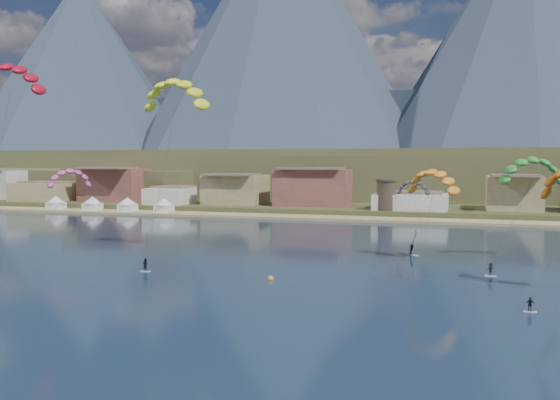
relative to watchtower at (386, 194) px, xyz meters
name	(u,v)px	position (x,y,z in m)	size (l,w,h in m)	color
ground	(180,327)	(-5.00, -114.00, -6.37)	(2400.00, 2400.00, 0.00)	black
beach	(363,219)	(-5.00, -8.00, -6.12)	(2200.00, 12.00, 0.90)	tan
land	(438,176)	(-5.00, 446.00, -6.37)	(2200.00, 900.00, 4.00)	brown
foothills	(458,175)	(17.39, 118.47, 2.71)	(940.00, 210.00, 18.00)	brown
mountain_ridge	(438,63)	(-19.60, 709.65, 143.94)	(2060.00, 480.00, 400.00)	#2D384B
town	(242,185)	(-45.00, 8.00, 1.63)	(400.00, 24.00, 12.00)	silver
watchtower	(386,194)	(0.00, 0.00, 0.00)	(5.82, 5.82, 8.60)	#47382D
beach_tents	(109,200)	(-81.25, -8.00, -2.66)	(43.40, 6.40, 5.00)	white
kitesurfer_red	(9,75)	(-65.42, -66.14, 26.09)	(17.07, 22.34, 37.70)	silver
kitesurfer_yellow	(175,90)	(-25.10, -74.83, 20.71)	(12.48, 18.23, 31.26)	silver
kitesurfer_green	(531,167)	(30.07, -64.92, 8.30)	(12.20, 17.67, 20.07)	silver
distant_kite_pink	(70,175)	(-55.76, -61.16, 6.33)	(8.75, 8.64, 15.93)	#262626
distant_kite_dark	(413,185)	(9.80, -32.45, 4.03)	(7.69, 5.87, 13.51)	#262626
distant_kite_orange	(433,178)	(15.67, -68.79, 6.66)	(9.46, 7.76, 16.24)	#262626
windsurfer	(413,247)	(12.36, -63.76, -5.02)	(2.62, 2.72, 4.26)	silver
buoy	(271,279)	(-3.80, -90.04, -6.24)	(0.79, 0.79, 0.79)	gold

